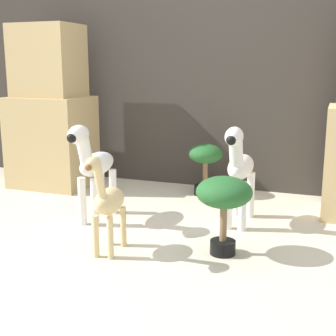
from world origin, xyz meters
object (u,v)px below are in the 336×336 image
at_px(zebra_left, 93,165).
at_px(potted_palm_back, 224,198).
at_px(zebra_right, 239,168).
at_px(giraffe_figurine, 107,201).
at_px(potted_palm_front, 205,160).

xyz_separation_m(zebra_left, potted_palm_back, (0.96, -0.26, -0.06)).
bearing_deg(zebra_right, giraffe_figurine, -129.24).
bearing_deg(giraffe_figurine, potted_palm_back, 19.09).
bearing_deg(giraffe_figurine, zebra_right, 50.76).
relative_size(zebra_left, potted_palm_back, 1.53).
height_order(zebra_right, potted_palm_front, zebra_right).
relative_size(zebra_right, giraffe_figurine, 1.16).
bearing_deg(zebra_left, potted_palm_back, -15.09).
relative_size(zebra_right, zebra_left, 1.00).
height_order(potted_palm_front, potted_palm_back, potted_palm_back).
distance_m(zebra_right, potted_palm_back, 0.51).
relative_size(giraffe_figurine, potted_palm_front, 1.40).
xyz_separation_m(giraffe_figurine, potted_palm_front, (0.18, 1.38, -0.02)).
height_order(zebra_right, potted_palm_back, zebra_right).
height_order(zebra_left, potted_palm_back, zebra_left).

